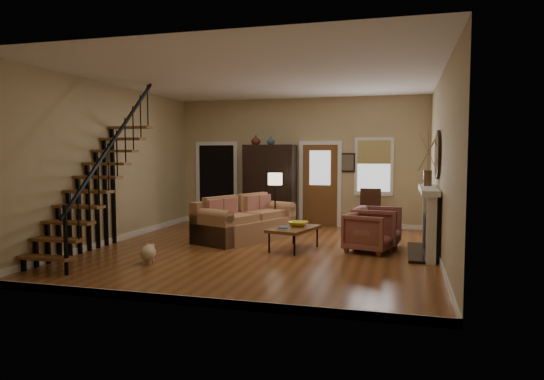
% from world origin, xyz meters
% --- Properties ---
extents(room, '(7.00, 7.33, 3.30)m').
position_xyz_m(room, '(-0.41, 1.76, 1.51)').
color(room, brown).
rests_on(room, ground).
extents(staircase, '(0.94, 2.80, 3.20)m').
position_xyz_m(staircase, '(-2.78, -1.30, 1.60)').
color(staircase, brown).
rests_on(staircase, ground).
extents(fireplace, '(0.33, 1.95, 2.30)m').
position_xyz_m(fireplace, '(3.13, 0.50, 0.74)').
color(fireplace, black).
rests_on(fireplace, ground).
extents(armoire, '(1.30, 0.60, 2.10)m').
position_xyz_m(armoire, '(-0.70, 3.15, 1.05)').
color(armoire, black).
rests_on(armoire, ground).
extents(vase_a, '(0.24, 0.24, 0.25)m').
position_xyz_m(vase_a, '(-1.05, 3.05, 2.22)').
color(vase_a, '#4C2619').
rests_on(vase_a, armoire).
extents(vase_b, '(0.20, 0.20, 0.21)m').
position_xyz_m(vase_b, '(-0.65, 3.05, 2.21)').
color(vase_b, '#334C60').
rests_on(vase_b, armoire).
extents(sofa, '(1.85, 2.56, 0.88)m').
position_xyz_m(sofa, '(-0.67, 1.06, 0.44)').
color(sofa, '#A4734A').
rests_on(sofa, ground).
extents(coffee_table, '(0.94, 1.29, 0.44)m').
position_xyz_m(coffee_table, '(0.58, 0.25, 0.22)').
color(coffee_table, brown).
rests_on(coffee_table, ground).
extents(bowl, '(0.39, 0.39, 0.10)m').
position_xyz_m(bowl, '(0.63, 0.40, 0.49)').
color(bowl, gold).
rests_on(bowl, coffee_table).
extents(books, '(0.21, 0.29, 0.05)m').
position_xyz_m(books, '(0.46, -0.05, 0.47)').
color(books, beige).
rests_on(books, coffee_table).
extents(armchair_left, '(1.01, 1.00, 0.75)m').
position_xyz_m(armchair_left, '(2.01, 0.43, 0.38)').
color(armchair_left, maroon).
rests_on(armchair_left, ground).
extents(armchair_right, '(0.99, 0.97, 0.81)m').
position_xyz_m(armchair_right, '(2.13, 0.95, 0.41)').
color(armchair_right, maroon).
rests_on(armchair_right, ground).
extents(floor_lamp, '(0.36, 0.36, 1.43)m').
position_xyz_m(floor_lamp, '(-0.22, 1.85, 0.72)').
color(floor_lamp, black).
rests_on(floor_lamp, ground).
extents(side_chair, '(0.54, 0.54, 1.02)m').
position_xyz_m(side_chair, '(1.85, 2.95, 0.51)').
color(side_chair, '#351D10').
rests_on(side_chair, ground).
extents(dog, '(0.40, 0.51, 0.32)m').
position_xyz_m(dog, '(-1.56, -1.55, 0.16)').
color(dog, '#D1B88F').
rests_on(dog, ground).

